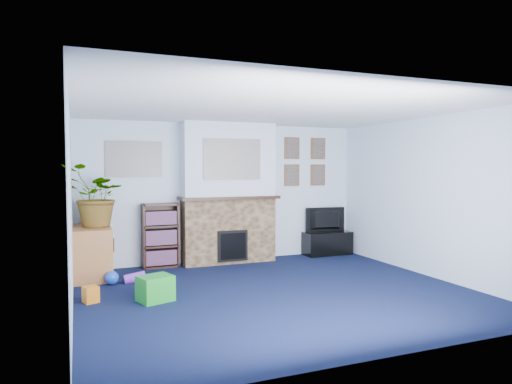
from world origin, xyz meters
name	(u,v)px	position (x,y,z in m)	size (l,w,h in m)	color
floor	(277,292)	(0.00, 0.00, 0.00)	(5.00, 4.50, 0.01)	black
ceiling	(278,108)	(0.00, 0.00, 2.40)	(5.00, 4.50, 0.01)	white
wall_back	(225,193)	(0.00, 2.25, 1.20)	(5.00, 0.04, 2.40)	silver
wall_front	(387,219)	(0.00, -2.25, 1.20)	(5.00, 0.04, 2.40)	silver
wall_left	(71,207)	(-2.50, 0.00, 1.20)	(0.04, 4.50, 2.40)	silver
wall_right	(429,197)	(2.50, 0.00, 1.20)	(0.04, 4.50, 2.40)	silver
chimney_breast	(229,194)	(0.00, 2.05, 1.18)	(1.72, 0.50, 2.40)	brown
collage_main	(232,159)	(0.00, 1.84, 1.78)	(1.00, 0.03, 0.68)	gray
collage_left	(134,159)	(-1.55, 2.23, 1.78)	(0.90, 0.03, 0.58)	gray
portrait_tl	(292,148)	(1.30, 2.23, 2.00)	(0.30, 0.03, 0.40)	brown
portrait_tr	(318,149)	(1.85, 2.23, 2.00)	(0.30, 0.03, 0.40)	brown
portrait_bl	(292,175)	(1.30, 2.23, 1.50)	(0.30, 0.03, 0.40)	brown
portrait_br	(318,175)	(1.85, 2.23, 1.50)	(0.30, 0.03, 0.40)	brown
tv_stand	(327,243)	(1.95, 2.03, 0.22)	(0.91, 0.38, 0.43)	black
television	(327,220)	(1.95, 2.05, 0.66)	(0.79, 0.10, 0.46)	black
bookshelf	(160,237)	(-1.16, 2.11, 0.50)	(0.58, 0.28, 1.05)	black
sideboard	(92,254)	(-2.24, 1.75, 0.35)	(0.54, 0.98, 0.76)	#AD6837
potted_plant	(94,195)	(-2.19, 1.70, 1.23)	(0.84, 0.73, 0.94)	#26661E
mantel_clock	(226,192)	(-0.06, 2.00, 1.22)	(0.11, 0.07, 0.15)	gold
mantel_candle	(243,191)	(0.26, 2.00, 1.23)	(0.05, 0.05, 0.17)	#B2BFC6
mantel_teddy	(201,193)	(-0.50, 2.00, 1.22)	(0.12, 0.12, 0.12)	gray
mantel_can	(268,192)	(0.73, 2.00, 1.21)	(0.06, 0.06, 0.12)	orange
green_crate	(155,290)	(-1.56, 0.18, 0.14)	(0.39, 0.31, 0.31)	#198C26
toy_ball	(112,278)	(-2.00, 1.20, 0.09)	(0.19, 0.19, 0.19)	blue
toy_block	(91,294)	(-2.30, 0.40, 0.11)	(0.16, 0.16, 0.20)	orange
toy_tube	(135,278)	(-1.69, 1.20, 0.07)	(0.14, 0.14, 0.29)	purple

